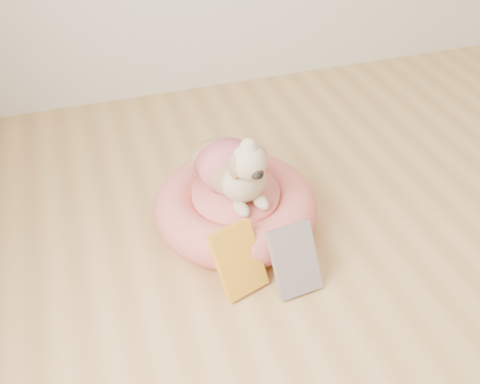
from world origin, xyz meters
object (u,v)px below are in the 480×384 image
object	(u,v)px
book_yellow	(238,260)
book_white	(295,260)
dog	(233,157)
pet_bed	(236,207)

from	to	relation	value
book_yellow	book_white	world-z (taller)	book_yellow
dog	book_white	distance (m)	0.41
pet_bed	book_yellow	bearing A→B (deg)	-106.07
dog	book_yellow	world-z (taller)	dog
pet_bed	book_yellow	world-z (taller)	book_yellow
dog	book_white	size ratio (longest dim) A/B	1.67
book_yellow	dog	bearing A→B (deg)	57.80
pet_bed	book_white	size ratio (longest dim) A/B	2.61
pet_bed	book_white	world-z (taller)	book_white
book_yellow	book_white	size ratio (longest dim) A/B	0.99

